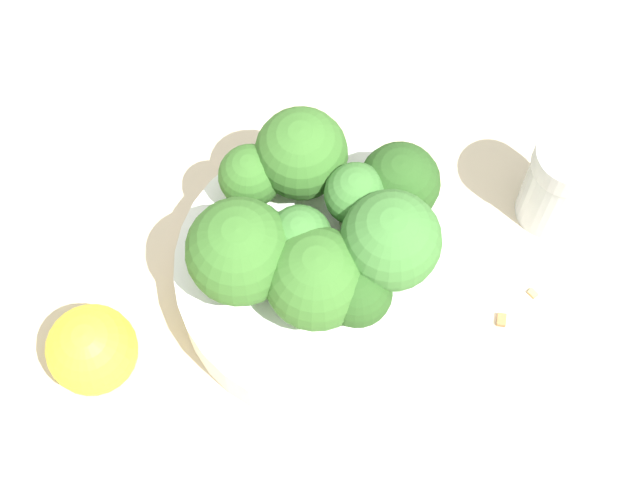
% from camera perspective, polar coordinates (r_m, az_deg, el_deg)
% --- Properties ---
extents(ground_plane, '(3.00, 3.00, 0.00)m').
position_cam_1_polar(ground_plane, '(0.60, -0.00, -2.60)').
color(ground_plane, beige).
extents(bowl, '(0.16, 0.16, 0.04)m').
position_cam_1_polar(bowl, '(0.58, -0.00, -1.97)').
color(bowl, white).
rests_on(bowl, ground_plane).
extents(broccoli_floret_0, '(0.05, 0.05, 0.06)m').
position_cam_1_polar(broccoli_floret_0, '(0.53, -0.59, -2.05)').
color(broccoli_floret_0, '#7A9E5B').
rests_on(broccoli_floret_0, bowl).
extents(broccoli_floret_1, '(0.03, 0.03, 0.05)m').
position_cam_1_polar(broccoli_floret_1, '(0.55, 1.91, 2.31)').
color(broccoli_floret_1, '#7A9E5B').
rests_on(broccoli_floret_1, bowl).
extents(broccoli_floret_2, '(0.05, 0.05, 0.06)m').
position_cam_1_polar(broccoli_floret_2, '(0.53, 3.77, -0.20)').
color(broccoli_floret_2, '#84AD66').
rests_on(broccoli_floret_2, bowl).
extents(broccoli_floret_3, '(0.03, 0.03, 0.05)m').
position_cam_1_polar(broccoli_floret_3, '(0.54, -1.05, 0.41)').
color(broccoli_floret_3, '#7A9E5B').
rests_on(broccoli_floret_3, bowl).
extents(broccoli_floret_4, '(0.03, 0.03, 0.04)m').
position_cam_1_polar(broccoli_floret_4, '(0.57, -3.73, 3.34)').
color(broccoli_floret_4, '#7A9E5B').
rests_on(broccoli_floret_4, bowl).
extents(broccoli_floret_5, '(0.04, 0.04, 0.05)m').
position_cam_1_polar(broccoli_floret_5, '(0.56, 4.26, 3.02)').
color(broccoli_floret_5, '#7A9E5B').
rests_on(broccoli_floret_5, bowl).
extents(broccoli_floret_6, '(0.06, 0.06, 0.06)m').
position_cam_1_polar(broccoli_floret_6, '(0.54, -4.29, -0.66)').
color(broccoli_floret_6, '#7A9E5B').
rests_on(broccoli_floret_6, bowl).
extents(broccoli_floret_7, '(0.05, 0.05, 0.06)m').
position_cam_1_polar(broccoli_floret_7, '(0.56, -1.01, 4.59)').
color(broccoli_floret_7, '#84AD66').
rests_on(broccoli_floret_7, bowl).
extents(broccoli_floret_8, '(0.04, 0.04, 0.04)m').
position_cam_1_polar(broccoli_floret_8, '(0.54, 1.99, -2.89)').
color(broccoli_floret_8, '#8EB770').
rests_on(broccoli_floret_8, bowl).
extents(pepper_shaker, '(0.04, 0.04, 0.07)m').
position_cam_1_polar(pepper_shaker, '(0.60, 12.65, 3.05)').
color(pepper_shaker, '#B2B7BC').
rests_on(pepper_shaker, ground_plane).
extents(lemon_wedge, '(0.05, 0.05, 0.05)m').
position_cam_1_polar(lemon_wedge, '(0.58, -12.07, -5.74)').
color(lemon_wedge, yellow).
rests_on(lemon_wedge, ground_plane).
extents(almond_crumb_0, '(0.01, 0.01, 0.01)m').
position_cam_1_polar(almond_crumb_0, '(0.60, 9.67, -4.17)').
color(almond_crumb_0, olive).
rests_on(almond_crumb_0, ground_plane).
extents(almond_crumb_2, '(0.01, 0.01, 0.01)m').
position_cam_1_polar(almond_crumb_2, '(0.61, 11.29, -2.77)').
color(almond_crumb_2, tan).
rests_on(almond_crumb_2, ground_plane).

